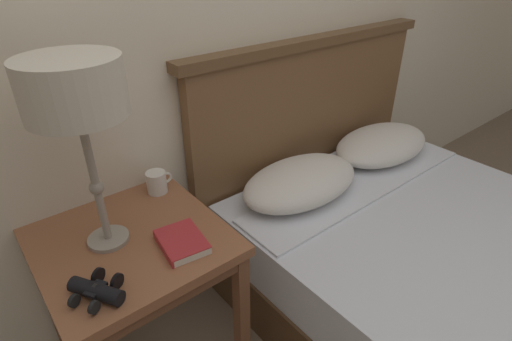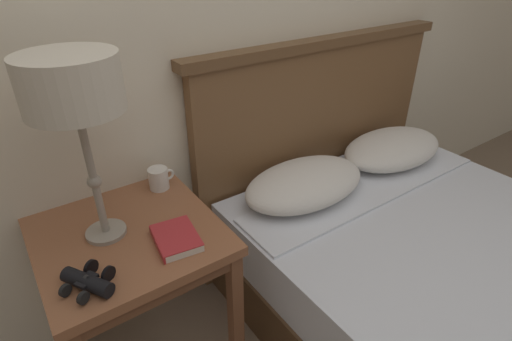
# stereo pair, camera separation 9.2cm
# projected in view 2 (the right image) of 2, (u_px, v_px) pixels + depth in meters

# --- Properties ---
(wall_back) EXTENTS (8.00, 0.06, 2.60)m
(wall_back) POSITION_uv_depth(u_px,v_px,m) (199.00, 2.00, 1.47)
(wall_back) COLOR beige
(wall_back) RESTS_ON ground_plane
(nightstand) EXTENTS (0.58, 0.58, 0.65)m
(nightstand) POSITION_uv_depth(u_px,v_px,m) (132.00, 252.00, 1.37)
(nightstand) COLOR brown
(nightstand) RESTS_ON ground_plane
(bed) EXTENTS (1.49, 1.84, 1.12)m
(bed) POSITION_uv_depth(u_px,v_px,m) (443.00, 278.00, 1.66)
(bed) COLOR #4E3520
(bed) RESTS_ON ground_plane
(table_lamp) EXTENTS (0.27, 0.27, 0.59)m
(table_lamp) POSITION_uv_depth(u_px,v_px,m) (72.00, 90.00, 1.08)
(table_lamp) COLOR gray
(table_lamp) RESTS_ON nightstand
(book_on_nightstand) EXTENTS (0.15, 0.19, 0.03)m
(book_on_nightstand) POSITION_uv_depth(u_px,v_px,m) (176.00, 238.00, 1.28)
(book_on_nightstand) COLOR silver
(book_on_nightstand) RESTS_ON nightstand
(binoculars_pair) EXTENTS (0.16, 0.16, 0.05)m
(binoculars_pair) POSITION_uv_depth(u_px,v_px,m) (88.00, 282.00, 1.11)
(binoculars_pair) COLOR black
(binoculars_pair) RESTS_ON nightstand
(coffee_mug) EXTENTS (0.10, 0.08, 0.08)m
(coffee_mug) POSITION_uv_depth(u_px,v_px,m) (159.00, 178.00, 1.55)
(coffee_mug) COLOR silver
(coffee_mug) RESTS_ON nightstand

